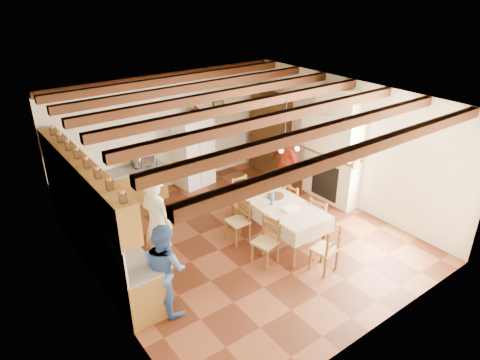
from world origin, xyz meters
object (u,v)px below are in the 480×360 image
chair_end_far (243,198)px  person_woman_blue (165,268)px  chair_left_far (238,221)px  chair_left_near (265,242)px  microwave (143,159)px  chair_right_far (295,202)px  person_woman_red (285,164)px  hutch (271,133)px  chair_right_near (321,218)px  dining_table (281,208)px  person_man (157,224)px  chair_end_near (325,248)px  refrigerator (193,152)px

chair_end_far → person_woman_blue: bearing=-149.5°
chair_left_far → person_woman_blue: size_ratio=0.60×
chair_left_near → microwave: size_ratio=1.74×
chair_right_far → person_woman_red: person_woman_red is taller
hutch → chair_right_near: size_ratio=2.31×
chair_right_far → chair_left_far: bearing=77.6°
dining_table → person_man: person_man is taller
hutch → chair_end_near: bearing=-122.7°
microwave → chair_left_far: bearing=-71.3°
dining_table → person_man: size_ratio=1.05×
chair_right_far → person_woman_red: 1.32m
refrigerator → person_woman_red: bearing=-59.7°
refrigerator → chair_right_far: (0.80, -3.05, -0.43)m
chair_left_near → person_woman_red: person_woman_red is taller
chair_end_far → chair_end_near: bearing=-89.2°
dining_table → refrigerator: bearing=90.6°
chair_left_far → person_woman_blue: (-2.14, -0.92, 0.32)m
person_woman_blue → chair_end_near: bearing=-116.7°
chair_right_far → chair_end_near: size_ratio=1.00×
refrigerator → chair_left_near: 3.95m
chair_left_near → dining_table: bearing=106.6°
chair_right_near → chair_right_far: size_ratio=1.00×
person_man → hutch: bearing=-81.7°
chair_right_near → dining_table: bearing=47.6°
refrigerator → person_woman_blue: (-2.83, -3.84, -0.11)m
chair_right_far → person_woman_red: bearing=-39.3°
chair_left_near → person_man: bearing=-135.3°
chair_left_far → chair_right_near: 1.75m
microwave → chair_end_far: bearing=-52.0°
chair_right_near → microwave: bearing=17.6°
person_woman_blue → person_woman_red: (4.30, 1.87, 0.05)m
person_man → person_woman_red: bearing=-95.9°
chair_left_far → person_woman_blue: bearing=-65.8°
microwave → chair_right_near: bearing=-55.5°
person_woman_blue → refrigerator: bearing=-46.5°
chair_end_near → person_man: (-2.43, 1.93, 0.47)m
chair_left_far → chair_left_near: bearing=-1.4°
chair_left_near → microwave: 3.93m
dining_table → chair_end_far: (-0.03, 1.25, -0.30)m
refrigerator → chair_right_near: 3.98m
refrigerator → person_woman_blue: bearing=-132.7°
person_woman_blue → chair_left_far: bearing=-77.0°
chair_end_near → person_man: bearing=-44.6°
hutch → chair_left_far: bearing=-145.5°
dining_table → chair_left_far: bearing=144.6°
chair_end_far → person_man: size_ratio=0.51×
chair_left_near → person_woman_red: 2.92m
chair_end_far → chair_left_far: bearing=-133.1°
person_woman_red → hutch: bearing=156.0°
dining_table → chair_left_far: chair_left_far is taller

